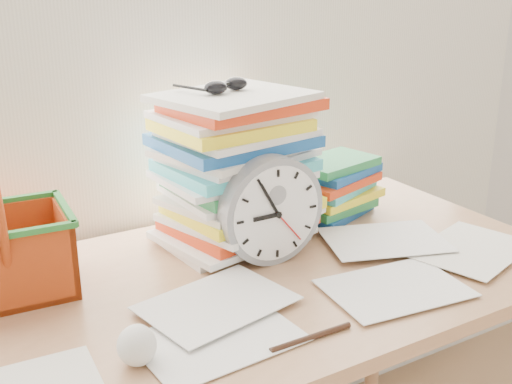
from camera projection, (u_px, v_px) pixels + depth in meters
desk at (239, 312)px, 1.30m from camera, size 1.40×0.70×0.75m
paper_stack at (236, 168)px, 1.41m from camera, size 0.38×0.33×0.34m
clock at (271, 210)px, 1.32m from camera, size 0.23×0.05×0.23m
sunglasses at (226, 85)px, 1.35m from camera, size 0.16×0.15×0.03m
book_stack at (333, 186)px, 1.60m from camera, size 0.29×0.25×0.14m
basket at (0, 232)px, 1.18m from camera, size 0.27×0.21×0.25m
crumpled_ball at (136, 345)px, 0.99m from camera, size 0.07×0.07×0.07m
pen at (311, 337)px, 1.06m from camera, size 0.16×0.01×0.01m
scattered_papers at (238, 276)px, 1.27m from camera, size 1.26×0.42×0.02m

